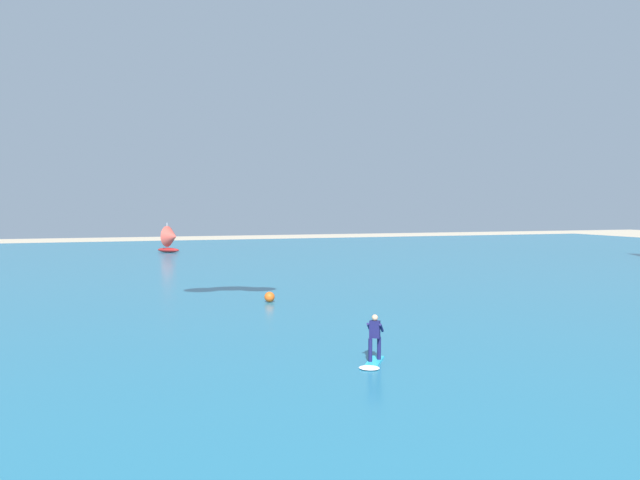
{
  "coord_description": "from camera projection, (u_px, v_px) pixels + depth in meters",
  "views": [
    {
      "loc": [
        -6.14,
        -2.17,
        5.51
      ],
      "look_at": [
        0.58,
        18.47,
        4.29
      ],
      "focal_mm": 32.94,
      "sensor_mm": 36.0,
      "label": 1
    }
  ],
  "objects": [
    {
      "name": "ocean",
      "position": [
        203.0,
        269.0,
        51.75
      ],
      "size": [
        160.0,
        90.0,
        0.1
      ],
      "primitive_type": "cube",
      "color": "#236B89",
      "rests_on": "ground"
    },
    {
      "name": "kitesurfer",
      "position": [
        374.0,
        346.0,
        20.28
      ],
      "size": [
        1.57,
        1.93,
        1.67
      ],
      "color": "#26B2CC",
      "rests_on": "ocean"
    },
    {
      "name": "sailboat_mid_right",
      "position": [
        171.0,
        239.0,
        69.66
      ],
      "size": [
        3.16,
        3.06,
        3.53
      ],
      "color": "maroon",
      "rests_on": "ocean"
    },
    {
      "name": "marker_buoy",
      "position": [
        270.0,
        297.0,
        33.34
      ],
      "size": [
        0.59,
        0.59,
        0.59
      ],
      "primitive_type": "sphere",
      "color": "#E55919",
      "rests_on": "ocean"
    }
  ]
}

